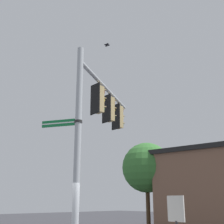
{
  "coord_description": "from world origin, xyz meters",
  "views": [
    {
      "loc": [
        7.73,
        -5.54,
        1.98
      ],
      "look_at": [
        -1.79,
        3.09,
        5.75
      ],
      "focal_mm": 48.62,
      "sensor_mm": 36.0,
      "label": 1
    }
  ],
  "objects_px": {
    "traffic_light_nearest_pole": "(99,100)",
    "traffic_light_mid_outer": "(119,117)",
    "traffic_light_mid_inner": "(110,109)",
    "street_name_sign": "(66,123)",
    "bird_flying": "(107,45)",
    "historical_marker": "(176,221)"
  },
  "relations": [
    {
      "from": "traffic_light_nearest_pole",
      "to": "traffic_light_mid_outer",
      "type": "xyz_separation_m",
      "value": [
        -1.37,
        2.37,
        0.0
      ]
    },
    {
      "from": "traffic_light_nearest_pole",
      "to": "traffic_light_mid_inner",
      "type": "height_order",
      "value": "same"
    },
    {
      "from": "traffic_light_mid_outer",
      "to": "street_name_sign",
      "type": "bearing_deg",
      "value": -65.55
    },
    {
      "from": "traffic_light_nearest_pole",
      "to": "traffic_light_mid_inner",
      "type": "relative_size",
      "value": 1.0
    },
    {
      "from": "traffic_light_mid_outer",
      "to": "street_name_sign",
      "type": "relative_size",
      "value": 1.03
    },
    {
      "from": "traffic_light_mid_outer",
      "to": "bird_flying",
      "type": "height_order",
      "value": "bird_flying"
    },
    {
      "from": "street_name_sign",
      "to": "historical_marker",
      "type": "xyz_separation_m",
      "value": [
        2.29,
        2.56,
        -3.02
      ]
    },
    {
      "from": "traffic_light_nearest_pole",
      "to": "historical_marker",
      "type": "relative_size",
      "value": 0.62
    },
    {
      "from": "traffic_light_nearest_pole",
      "to": "bird_flying",
      "type": "distance_m",
      "value": 5.13
    },
    {
      "from": "bird_flying",
      "to": "historical_marker",
      "type": "xyz_separation_m",
      "value": [
        4.95,
        -1.52,
        -8.45
      ]
    },
    {
      "from": "traffic_light_mid_inner",
      "to": "traffic_light_mid_outer",
      "type": "distance_m",
      "value": 1.37
    },
    {
      "from": "traffic_light_mid_inner",
      "to": "traffic_light_nearest_pole",
      "type": "bearing_deg",
      "value": -59.87
    },
    {
      "from": "traffic_light_nearest_pole",
      "to": "street_name_sign",
      "type": "relative_size",
      "value": 1.03
    },
    {
      "from": "traffic_light_mid_inner",
      "to": "traffic_light_mid_outer",
      "type": "bearing_deg",
      "value": 120.13
    },
    {
      "from": "bird_flying",
      "to": "traffic_light_mid_outer",
      "type": "bearing_deg",
      "value": 8.44
    },
    {
      "from": "bird_flying",
      "to": "historical_marker",
      "type": "relative_size",
      "value": 0.21
    },
    {
      "from": "traffic_light_mid_inner",
      "to": "historical_marker",
      "type": "xyz_separation_m",
      "value": [
        3.52,
        -0.45,
        -4.37
      ]
    },
    {
      "from": "traffic_light_nearest_pole",
      "to": "historical_marker",
      "type": "xyz_separation_m",
      "value": [
        2.83,
        0.73,
        -4.37
      ]
    },
    {
      "from": "traffic_light_mid_inner",
      "to": "street_name_sign",
      "type": "height_order",
      "value": "traffic_light_mid_inner"
    },
    {
      "from": "historical_marker",
      "to": "traffic_light_nearest_pole",
      "type": "bearing_deg",
      "value": -165.47
    },
    {
      "from": "bird_flying",
      "to": "traffic_light_nearest_pole",
      "type": "bearing_deg",
      "value": -46.77
    },
    {
      "from": "street_name_sign",
      "to": "historical_marker",
      "type": "height_order",
      "value": "street_name_sign"
    }
  ]
}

